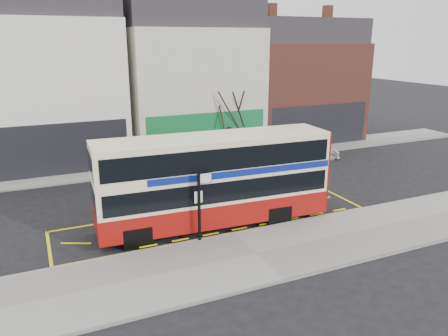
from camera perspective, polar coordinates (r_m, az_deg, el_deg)
name	(u,v)px	position (r m, az deg, el deg)	size (l,w,h in m)	color
ground	(230,233)	(18.49, 0.75, -8.45)	(120.00, 120.00, 0.00)	black
pavement	(256,255)	(16.61, 4.15, -11.25)	(40.00, 4.00, 0.15)	gray
kerb	(234,235)	(18.15, 1.25, -8.69)	(40.00, 0.15, 0.15)	gray
far_pavement	(157,165)	(28.21, -8.68, 0.39)	(50.00, 3.00, 0.15)	gray
road_markings	(215,219)	(19.82, -1.21, -6.66)	(14.00, 3.40, 0.01)	yellow
terrace_left	(53,80)	(30.33, -21.47, 10.68)	(8.00, 8.01, 11.80)	white
terrace_green_shop	(187,79)	(32.10, -4.92, 11.54)	(9.00, 8.01, 11.30)	beige
terrace_right	(293,81)	(36.12, 8.96, 11.15)	(9.00, 8.01, 10.30)	brown
double_decker_bus	(215,179)	(18.50, -1.20, -1.48)	(10.06, 2.81, 3.98)	#FEEDC1
bus_stop_post	(200,199)	(16.92, -3.10, -4.09)	(0.70, 0.12, 2.82)	black
car_grey	(166,163)	(26.58, -7.63, 0.72)	(1.36, 3.91, 1.29)	#3A3C42
car_white	(307,150)	(29.91, 10.82, 2.36)	(1.84, 4.52, 1.31)	white
street_tree_right	(230,99)	(29.01, 0.77, 8.97)	(2.73, 2.73, 5.88)	#331E16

